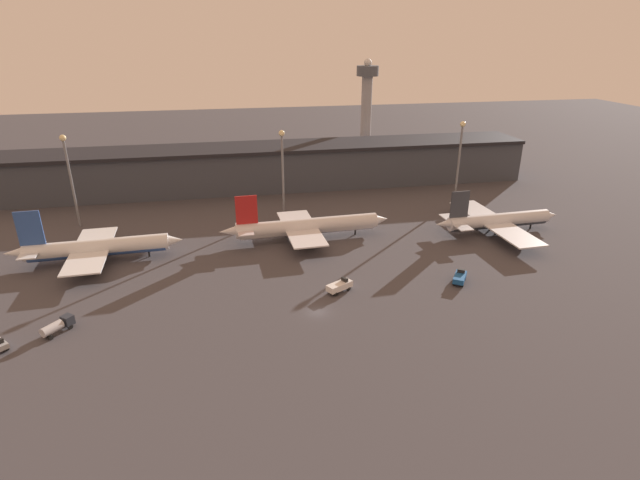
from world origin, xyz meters
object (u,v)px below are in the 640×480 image
at_px(control_tower, 366,104).
at_px(airplane_0, 96,248).
at_px(service_vehicle_0, 460,277).
at_px(service_vehicle_1, 57,326).
at_px(airplane_2, 497,221).
at_px(service_vehicle_3, 340,286).
at_px(airplane_1, 306,227).

bearing_deg(control_tower, airplane_0, -137.81).
height_order(service_vehicle_0, service_vehicle_1, service_vehicle_0).
bearing_deg(service_vehicle_1, airplane_0, 38.42).
xyz_separation_m(airplane_2, service_vehicle_1, (-109.26, -31.99, -1.91)).
relative_size(airplane_2, control_tower, 0.89).
bearing_deg(service_vehicle_1, service_vehicle_0, -47.41).
distance_m(service_vehicle_0, service_vehicle_1, 85.16).
bearing_deg(service_vehicle_0, control_tower, 29.45).
relative_size(airplane_0, service_vehicle_0, 7.05).
relative_size(airplane_2, service_vehicle_3, 6.02).
bearing_deg(airplane_2, airplane_1, 171.98).
xyz_separation_m(airplane_0, service_vehicle_3, (56.29, -27.06, -2.28)).
distance_m(airplane_2, service_vehicle_3, 58.64).
bearing_deg(control_tower, airplane_1, -116.15).
height_order(airplane_2, control_tower, control_tower).
height_order(service_vehicle_3, control_tower, control_tower).
bearing_deg(control_tower, service_vehicle_1, -128.66).
bearing_deg(airplane_0, service_vehicle_0, -20.93).
bearing_deg(service_vehicle_0, airplane_2, -7.63).
distance_m(airplane_1, control_tower, 91.95).
bearing_deg(control_tower, service_vehicle_3, -108.39).
height_order(service_vehicle_0, control_tower, control_tower).
height_order(airplane_2, service_vehicle_0, airplane_2).
relative_size(airplane_0, control_tower, 0.97).
xyz_separation_m(service_vehicle_1, control_tower, (93.99, 117.49, 23.65)).
bearing_deg(service_vehicle_0, service_vehicle_3, 121.90).
distance_m(service_vehicle_3, control_tower, 120.13).
bearing_deg(airplane_1, airplane_0, -177.85).
bearing_deg(service_vehicle_1, airplane_2, -34.27).
height_order(service_vehicle_0, service_vehicle_3, service_vehicle_3).
height_order(airplane_0, service_vehicle_0, airplane_0).
bearing_deg(airplane_0, airplane_2, -2.97).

